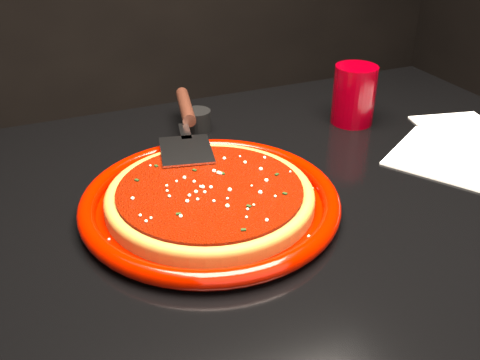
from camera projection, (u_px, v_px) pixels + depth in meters
The scene contains 12 objects.
table at pixel (264, 352), 1.03m from camera, with size 1.20×0.80×0.75m, color black.
plate at pixel (210, 201), 0.78m from camera, with size 0.38×0.38×0.03m, color #7C0700.
pizza_crust at pixel (210, 198), 0.78m from camera, with size 0.30×0.30×0.02m, color brown.
pizza_crust_rim at pixel (210, 194), 0.77m from camera, with size 0.30×0.30×0.02m, color brown.
pizza_sauce at pixel (210, 191), 0.77m from camera, with size 0.27×0.27×0.01m, color #660C00.
parmesan_dusting at pixel (210, 186), 0.77m from camera, with size 0.26×0.26×0.01m, color beige, non-canonical shape.
basil_flecks at pixel (210, 187), 0.77m from camera, with size 0.24×0.24×0.00m, color black, non-canonical shape.
pizza_server at pixel (187, 123), 0.94m from camera, with size 0.10×0.35×0.03m, color silver, non-canonical shape.
cup at pixel (354, 95), 1.03m from camera, with size 0.08×0.08×0.11m, color #770009.
napkin_a at pixel (450, 157), 0.93m from camera, with size 0.18×0.18×0.00m, color silver.
napkin_b at pixel (462, 130), 1.02m from camera, with size 0.15×0.16×0.00m, color silver.
ramekin at pixel (197, 121), 1.02m from camera, with size 0.05×0.05×0.04m, color black.
Camera 1 is at (-0.33, -0.65, 1.18)m, focal length 40.00 mm.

